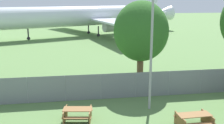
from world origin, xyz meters
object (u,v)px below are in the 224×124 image
airplane (87,16)px  picnic_bench_near_cabin (78,113)px  picnic_bench_open_grass (194,119)px  tree_near_hangar (141,31)px

airplane → picnic_bench_near_cabin: size_ratio=21.47×
picnic_bench_near_cabin → picnic_bench_open_grass: size_ratio=0.98×
picnic_bench_near_cabin → picnic_bench_open_grass: 6.72m
airplane → tree_near_hangar: size_ratio=5.82×
airplane → picnic_bench_near_cabin: (-2.90, -37.04, -3.30)m
tree_near_hangar → picnic_bench_open_grass: bearing=-82.2°
airplane → picnic_bench_near_cabin: 37.30m
airplane → tree_near_hangar: (2.50, -30.88, 0.71)m
airplane → tree_near_hangar: 30.99m
airplane → picnic_bench_open_grass: bearing=74.2°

